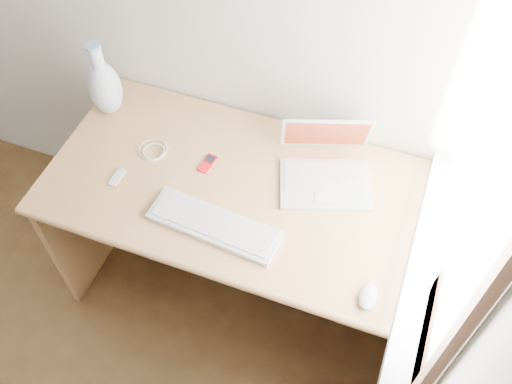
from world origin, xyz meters
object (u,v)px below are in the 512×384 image
(external_keyboard, at_px, (214,225))
(desk, at_px, (253,205))
(laptop, at_px, (330,168))
(vase, at_px, (104,86))

(external_keyboard, bearing_deg, desk, 86.97)
(laptop, relative_size, external_keyboard, 0.80)
(laptop, bearing_deg, vase, 159.59)
(external_keyboard, relative_size, vase, 1.43)
(laptop, height_order, external_keyboard, laptop)
(laptop, distance_m, vase, 0.91)
(desk, distance_m, vase, 0.74)
(laptop, xyz_separation_m, vase, (-0.91, 0.02, 0.08))
(desk, relative_size, laptop, 3.83)
(desk, distance_m, external_keyboard, 0.37)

